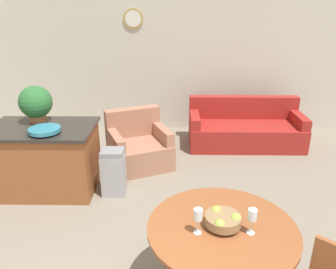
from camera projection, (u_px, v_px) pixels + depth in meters
name	position (u px, v px, depth m)	size (l,w,h in m)	color
wall_back	(159.00, 63.00, 6.43)	(8.00, 0.09, 2.70)	beige
dining_table	(221.00, 244.00, 2.67)	(1.21, 1.21, 0.76)	brown
fruit_bowl	(223.00, 220.00, 2.58)	(0.29, 0.29, 0.13)	olive
wine_glass_left	(198.00, 216.00, 2.48)	(0.07, 0.07, 0.22)	silver
wine_glass_right	(252.00, 216.00, 2.48)	(0.07, 0.07, 0.22)	silver
kitchen_island	(45.00, 159.00, 4.45)	(1.39, 0.90, 0.92)	brown
teal_bowl	(45.00, 130.00, 4.05)	(0.39, 0.39, 0.07)	teal
potted_plant	(36.00, 103.00, 4.37)	(0.44, 0.44, 0.50)	#A36642
trash_bin	(114.00, 172.00, 4.38)	(0.31, 0.27, 0.65)	#9E9EA3
couch	(245.00, 130.00, 5.98)	(2.01, 0.88, 0.83)	maroon
armchair	(139.00, 147.00, 5.22)	(1.15, 1.12, 0.86)	#A87056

